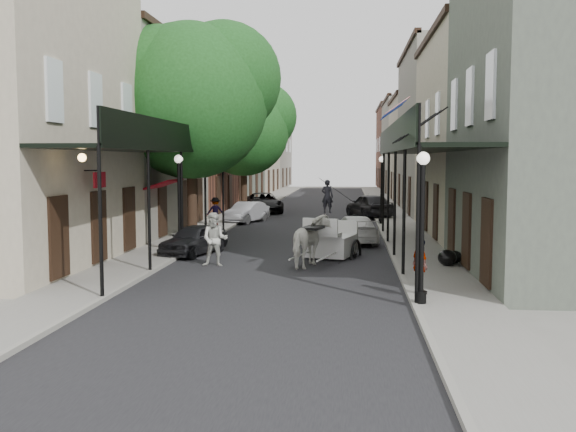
% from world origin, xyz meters
% --- Properties ---
extents(ground, '(140.00, 140.00, 0.00)m').
position_xyz_m(ground, '(0.00, 0.00, 0.00)').
color(ground, gray).
rests_on(ground, ground).
extents(road, '(8.00, 90.00, 0.01)m').
position_xyz_m(road, '(0.00, 20.00, 0.01)').
color(road, black).
rests_on(road, ground).
extents(sidewalk_left, '(2.20, 90.00, 0.12)m').
position_xyz_m(sidewalk_left, '(-5.00, 20.00, 0.06)').
color(sidewalk_left, gray).
rests_on(sidewalk_left, ground).
extents(sidewalk_right, '(2.20, 90.00, 0.12)m').
position_xyz_m(sidewalk_right, '(5.00, 20.00, 0.06)').
color(sidewalk_right, gray).
rests_on(sidewalk_right, ground).
extents(building_row_left, '(5.00, 80.00, 10.50)m').
position_xyz_m(building_row_left, '(-8.60, 30.00, 5.25)').
color(building_row_left, '#B7AC93').
rests_on(building_row_left, ground).
extents(building_row_right, '(5.00, 80.00, 10.50)m').
position_xyz_m(building_row_right, '(8.60, 30.00, 5.25)').
color(building_row_right, gray).
rests_on(building_row_right, ground).
extents(gallery_left, '(2.20, 18.05, 4.88)m').
position_xyz_m(gallery_left, '(-4.79, 6.98, 4.05)').
color(gallery_left, black).
rests_on(gallery_left, sidewalk_left).
extents(gallery_right, '(2.20, 18.05, 4.88)m').
position_xyz_m(gallery_right, '(4.79, 6.98, 4.05)').
color(gallery_right, black).
rests_on(gallery_right, sidewalk_right).
extents(tree_near, '(7.31, 6.80, 9.63)m').
position_xyz_m(tree_near, '(-4.20, 10.18, 6.49)').
color(tree_near, '#382619').
rests_on(tree_near, sidewalk_left).
extents(tree_far, '(6.45, 6.00, 8.61)m').
position_xyz_m(tree_far, '(-4.25, 24.18, 5.84)').
color(tree_far, '#382619').
rests_on(tree_far, sidewalk_left).
extents(lamppost_right_near, '(0.32, 0.32, 3.71)m').
position_xyz_m(lamppost_right_near, '(4.10, -2.00, 2.05)').
color(lamppost_right_near, black).
rests_on(lamppost_right_near, sidewalk_right).
extents(lamppost_left, '(0.32, 0.32, 3.71)m').
position_xyz_m(lamppost_left, '(-4.10, 6.00, 2.05)').
color(lamppost_left, black).
rests_on(lamppost_left, sidewalk_left).
extents(lamppost_right_far, '(0.32, 0.32, 3.71)m').
position_xyz_m(lamppost_right_far, '(4.10, 18.00, 2.05)').
color(lamppost_right_far, black).
rests_on(lamppost_right_far, sidewalk_right).
extents(horse, '(1.47, 2.27, 1.76)m').
position_xyz_m(horse, '(1.07, 3.76, 0.88)').
color(horse, white).
rests_on(horse, ground).
extents(carriage, '(2.24, 2.90, 2.95)m').
position_xyz_m(carriage, '(1.80, 6.42, 1.15)').
color(carriage, black).
rests_on(carriage, ground).
extents(pedestrian_walking, '(0.92, 0.73, 1.85)m').
position_xyz_m(pedestrian_walking, '(-2.23, 3.62, 0.92)').
color(pedestrian_walking, beige).
rests_on(pedestrian_walking, ground).
extents(pedestrian_sidewalk_left, '(1.05, 0.71, 1.49)m').
position_xyz_m(pedestrian_sidewalk_left, '(-4.89, 16.33, 0.87)').
color(pedestrian_sidewalk_left, gray).
rests_on(pedestrian_sidewalk_left, sidewalk_left).
extents(pedestrian_sidewalk_right, '(0.57, 0.93, 1.47)m').
position_xyz_m(pedestrian_sidewalk_right, '(4.20, -0.86, 0.86)').
color(pedestrian_sidewalk_right, gray).
rests_on(pedestrian_sidewalk_right, sidewalk_right).
extents(car_left_near, '(2.35, 3.73, 1.18)m').
position_xyz_m(car_left_near, '(-3.60, 6.20, 0.59)').
color(car_left_near, black).
rests_on(car_left_near, ground).
extents(car_left_mid, '(2.32, 3.86, 1.20)m').
position_xyz_m(car_left_mid, '(-3.60, 18.96, 0.60)').
color(car_left_mid, '#9F9FA4').
rests_on(car_left_mid, ground).
extents(car_left_far, '(3.52, 5.38, 1.37)m').
position_xyz_m(car_left_far, '(-3.60, 26.10, 0.69)').
color(car_left_far, black).
rests_on(car_left_far, ground).
extents(car_right_near, '(2.19, 4.32, 1.20)m').
position_xyz_m(car_right_near, '(2.60, 10.34, 0.60)').
color(car_right_near, silver).
rests_on(car_right_near, ground).
extents(car_right_far, '(3.29, 4.82, 1.52)m').
position_xyz_m(car_right_far, '(3.60, 23.13, 0.76)').
color(car_right_far, black).
rests_on(car_right_far, ground).
extents(trash_bags, '(0.89, 1.04, 0.54)m').
position_xyz_m(trash_bags, '(5.72, 3.97, 0.37)').
color(trash_bags, black).
rests_on(trash_bags, sidewalk_right).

